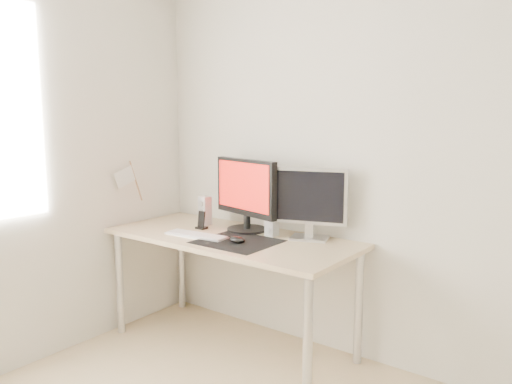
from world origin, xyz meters
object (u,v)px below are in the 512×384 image
Objects in this scene: mouse at (237,240)px; phone_dock at (202,223)px; second_monitor at (310,200)px; desk at (231,248)px; speaker_right at (272,220)px; keyboard at (196,235)px; speaker_left at (205,211)px; main_monitor at (246,192)px.

phone_dock is (-0.43, 0.15, 0.01)m from mouse.
mouse is 0.45m from phone_dock.
second_monitor is at bearing 14.76° from phone_dock.
speaker_right is at bearing 36.26° from desk.
keyboard is (-0.31, -0.02, -0.01)m from mouse.
desk is 8.14× the size of speaker_left.
speaker_left is 0.13m from phone_dock.
second_monitor is at bearing 6.42° from speaker_left.
speaker_right is at bearing 78.18° from mouse.
keyboard is (-0.60, -0.36, -0.23)m from second_monitor.
main_monitor is 2.77× the size of speaker_left.
main_monitor reaches higher than desk.
speaker_left is at bearing -173.58° from second_monitor.
phone_dock reaches higher than mouse.
speaker_left is 1.00× the size of speaker_right.
mouse is at bearing -101.82° from speaker_right.
second_monitor is at bearing 50.02° from mouse.
second_monitor is 2.23× the size of speaker_left.
second_monitor is at bearing 16.83° from speaker_right.
desk is at bearing -153.15° from second_monitor.
main_monitor is at bearing 63.24° from keyboard.
mouse is at bearing -19.80° from phone_dock.
second_monitor reaches higher than mouse.
mouse is at bearing -27.58° from speaker_left.
main_monitor is at bearing 118.95° from mouse.
second_monitor is 0.77m from phone_dock.
desk is 0.40m from speaker_left.
speaker_left is 1.65× the size of phone_dock.
second_monitor reaches higher than desk.
speaker_left is (-0.33, -0.03, -0.16)m from main_monitor.
main_monitor is (-0.16, 0.28, 0.23)m from mouse.
main_monitor reaches higher than keyboard.
speaker_right is at bearing 13.77° from phone_dock.
phone_dock is (0.06, -0.10, -0.06)m from speaker_left.
second_monitor is (0.44, 0.06, -0.01)m from main_monitor.
speaker_left is (-0.77, -0.09, -0.14)m from second_monitor.
speaker_left is at bearing -174.80° from main_monitor.
main_monitor reaches higher than speaker_left.
speaker_right is (0.06, 0.27, 0.08)m from mouse.
main_monitor is 1.27× the size of keyboard.
phone_dock is at bearing -154.08° from main_monitor.
main_monitor is 1.24× the size of second_monitor.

